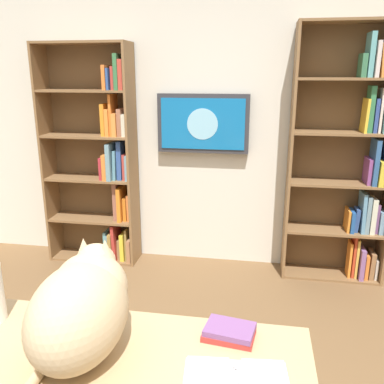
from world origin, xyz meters
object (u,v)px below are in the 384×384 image
(bookshelf_right, at_px, (101,161))
(wall_mounted_tv, at_px, (203,124))
(bookshelf_left, at_px, (353,159))
(desk_book_stack, at_px, (229,332))
(open_binder, at_px, (236,383))
(cat, at_px, (83,305))

(bookshelf_right, bearing_deg, wall_mounted_tv, -174.67)
(wall_mounted_tv, bearing_deg, bookshelf_right, 5.33)
(bookshelf_left, distance_m, desk_book_stack, 2.28)
(desk_book_stack, bearing_deg, bookshelf_right, -57.96)
(bookshelf_right, relative_size, wall_mounted_tv, 2.47)
(bookshelf_right, distance_m, wall_mounted_tv, 0.98)
(wall_mounted_tv, height_order, open_binder, wall_mounted_tv)
(bookshelf_left, relative_size, wall_mounted_tv, 2.64)
(bookshelf_right, height_order, desk_book_stack, bookshelf_right)
(open_binder, distance_m, desk_book_stack, 0.24)
(wall_mounted_tv, height_order, cat, wall_mounted_tv)
(bookshelf_left, bearing_deg, bookshelf_right, -0.02)
(bookshelf_right, xyz_separation_m, desk_book_stack, (-1.32, 2.12, -0.15))
(bookshelf_left, height_order, desk_book_stack, bookshelf_left)
(cat, relative_size, desk_book_stack, 2.94)
(open_binder, relative_size, desk_book_stack, 1.76)
(bookshelf_left, distance_m, open_binder, 2.49)
(open_binder, height_order, desk_book_stack, desk_book_stack)
(wall_mounted_tv, distance_m, desk_book_stack, 2.29)
(wall_mounted_tv, bearing_deg, open_binder, 100.62)
(bookshelf_right, height_order, open_binder, bookshelf_right)
(bookshelf_right, distance_m, desk_book_stack, 2.50)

